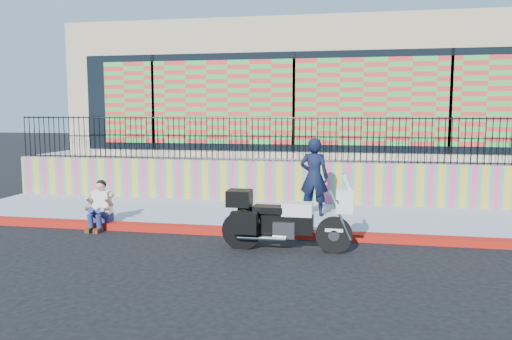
# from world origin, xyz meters

# --- Properties ---
(ground) EXTENTS (90.00, 90.00, 0.00)m
(ground) POSITION_xyz_m (0.00, 0.00, 0.00)
(ground) COLOR black
(ground) RESTS_ON ground
(red_curb) EXTENTS (16.00, 0.30, 0.15)m
(red_curb) POSITION_xyz_m (0.00, 0.00, 0.07)
(red_curb) COLOR #AA1D0C
(red_curb) RESTS_ON ground
(sidewalk) EXTENTS (16.00, 3.00, 0.15)m
(sidewalk) POSITION_xyz_m (0.00, 1.65, 0.07)
(sidewalk) COLOR #8B91A7
(sidewalk) RESTS_ON ground
(mural_wall) EXTENTS (16.00, 0.20, 1.10)m
(mural_wall) POSITION_xyz_m (0.00, 3.25, 0.70)
(mural_wall) COLOR #E93D6D
(mural_wall) RESTS_ON sidewalk
(metal_fence) EXTENTS (15.80, 0.04, 1.20)m
(metal_fence) POSITION_xyz_m (0.00, 3.25, 1.85)
(metal_fence) COLOR black
(metal_fence) RESTS_ON mural_wall
(elevated_platform) EXTENTS (16.00, 10.00, 1.25)m
(elevated_platform) POSITION_xyz_m (0.00, 8.35, 0.62)
(elevated_platform) COLOR #8B91A7
(elevated_platform) RESTS_ON ground
(storefront_building) EXTENTS (14.00, 8.06, 4.00)m
(storefront_building) POSITION_xyz_m (0.00, 8.13, 3.25)
(storefront_building) COLOR tan
(storefront_building) RESTS_ON elevated_platform
(police_motorcycle) EXTENTS (2.39, 0.79, 1.49)m
(police_motorcycle) POSITION_xyz_m (0.43, -0.96, 0.62)
(police_motorcycle) COLOR black
(police_motorcycle) RESTS_ON ground
(police_officer) EXTENTS (0.70, 0.50, 1.83)m
(police_officer) POSITION_xyz_m (0.78, 1.60, 1.07)
(police_officer) COLOR black
(police_officer) RESTS_ON sidewalk
(seated_man) EXTENTS (0.54, 0.71, 1.06)m
(seated_man) POSITION_xyz_m (-3.79, -0.11, 0.45)
(seated_man) COLOR navy
(seated_man) RESTS_ON ground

